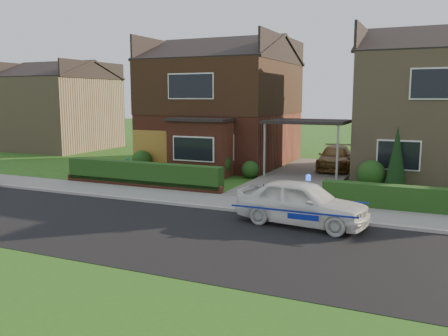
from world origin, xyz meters
The scene contains 24 objects.
ground centered at (0.00, 0.00, 0.00)m, with size 120.00×120.00×0.00m, color #274C14.
road centered at (0.00, 0.00, 0.00)m, with size 60.00×6.00×0.02m, color black.
kerb centered at (0.00, 3.05, 0.06)m, with size 60.00×0.16×0.12m, color #9E9993.
sidewalk centered at (0.00, 4.10, 0.05)m, with size 60.00×2.00×0.10m, color slate.
grass_verge centered at (0.00, -5.00, 0.00)m, with size 60.00×4.00×0.01m, color #274C14.
driveway centered at (0.00, 11.00, 0.06)m, with size 3.80×12.00×0.12m, color #666059.
house_left centered at (-5.78, 13.90, 3.81)m, with size 7.50×9.53×7.25m.
house_right centered at (5.80, 13.99, 3.66)m, with size 7.50×8.06×7.25m.
carport_link centered at (0.00, 10.95, 2.66)m, with size 3.80×3.00×2.77m.
garage_door centered at (-8.25, 9.96, 1.05)m, with size 2.20×0.10×2.10m, color olive.
dwarf_wall centered at (-5.80, 5.30, 0.18)m, with size 7.70×0.25×0.36m, color brown.
hedge_left centered at (-5.80, 5.45, 0.00)m, with size 7.50×0.55×0.90m, color #113513.
hedge_right centered at (5.80, 5.35, 0.00)m, with size 7.50×0.55×0.80m, color #113513.
shrub_left_far centered at (-8.50, 9.50, 0.54)m, with size 1.08×1.08×1.08m, color #113513.
shrub_left_mid centered at (-4.00, 9.30, 0.66)m, with size 1.32×1.32×1.32m, color #113513.
shrub_left_near centered at (-2.40, 9.60, 0.42)m, with size 0.84×0.84×0.84m, color #113513.
shrub_right_near centered at (3.20, 9.40, 0.60)m, with size 1.20×1.20×1.20m, color #113513.
conifer_a centered at (4.20, 9.20, 1.30)m, with size 0.90×0.90×2.60m, color black.
neighbour_left centered at (-20.00, 16.00, 2.60)m, with size 6.50×7.00×5.20m, color #917A59.
police_car centered at (2.04, 2.34, 0.68)m, with size 3.69×4.19×1.53m.
driveway_car centered at (0.91, 13.36, 0.71)m, with size 1.66×4.09×1.19m, color brown.
potted_plant_a centered at (-9.00, 8.86, 0.36)m, with size 0.38×0.26×0.72m, color gray.
potted_plant_b centered at (-3.77, 9.00, 0.35)m, with size 0.31×0.38×0.69m, color gray.
potted_plant_c centered at (-5.43, 6.00, 0.38)m, with size 0.42×0.42×0.76m, color gray.
Camera 1 is at (5.61, -11.41, 3.87)m, focal length 38.00 mm.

